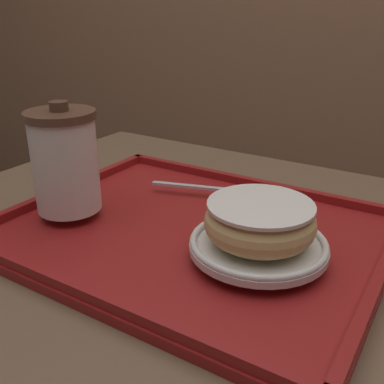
% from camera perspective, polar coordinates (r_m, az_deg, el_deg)
% --- Properties ---
extents(cafe_table, '(0.85, 0.72, 0.74)m').
position_cam_1_polar(cafe_table, '(0.68, -0.07, -19.33)').
color(cafe_table, brown).
rests_on(cafe_table, ground_plane).
extents(serving_tray, '(0.46, 0.37, 0.02)m').
position_cam_1_polar(serving_tray, '(0.58, 0.00, -5.22)').
color(serving_tray, maroon).
rests_on(serving_tray, cafe_table).
extents(coffee_cup_front, '(0.09, 0.09, 0.14)m').
position_cam_1_polar(coffee_cup_front, '(0.60, -15.83, 3.85)').
color(coffee_cup_front, white).
rests_on(coffee_cup_front, serving_tray).
extents(plate_with_chocolate_donut, '(0.15, 0.15, 0.01)m').
position_cam_1_polar(plate_with_chocolate_donut, '(0.51, 8.42, -6.56)').
color(plate_with_chocolate_donut, white).
rests_on(plate_with_chocolate_donut, serving_tray).
extents(donut_chocolate_glazed, '(0.12, 0.12, 0.04)m').
position_cam_1_polar(donut_chocolate_glazed, '(0.49, 8.61, -3.68)').
color(donut_chocolate_glazed, '#DBB270').
rests_on(donut_chocolate_glazed, plate_with_chocolate_donut).
extents(spoon, '(0.17, 0.07, 0.01)m').
position_cam_1_polar(spoon, '(0.66, 5.27, 0.38)').
color(spoon, silver).
rests_on(spoon, serving_tray).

